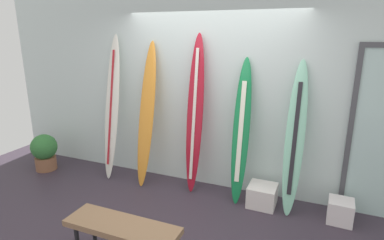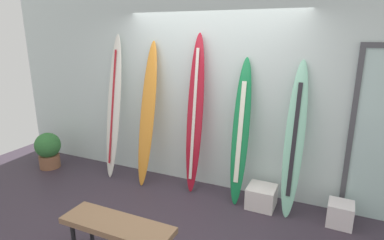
% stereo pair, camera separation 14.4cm
% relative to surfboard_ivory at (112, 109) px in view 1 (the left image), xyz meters
% --- Properties ---
extents(ground, '(8.00, 8.00, 0.04)m').
position_rel_surfboard_ivory_xyz_m(ground, '(1.51, -0.93, -1.11)').
color(ground, '#362C38').
extents(wall_back, '(7.20, 0.20, 2.80)m').
position_rel_surfboard_ivory_xyz_m(wall_back, '(1.51, 0.37, 0.31)').
color(wall_back, silver).
rests_on(wall_back, ground).
extents(surfboard_ivory, '(0.26, 0.48, 2.21)m').
position_rel_surfboard_ivory_xyz_m(surfboard_ivory, '(0.00, 0.00, 0.00)').
color(surfboard_ivory, silver).
rests_on(surfboard_ivory, ground).
extents(surfboard_sunset, '(0.27, 0.53, 2.11)m').
position_rel_surfboard_ivory_xyz_m(surfboard_sunset, '(0.61, -0.00, -0.03)').
color(surfboard_sunset, orange).
rests_on(surfboard_sunset, ground).
extents(surfboard_crimson, '(0.25, 0.36, 2.23)m').
position_rel_surfboard_ivory_xyz_m(surfboard_crimson, '(1.35, 0.05, 0.01)').
color(surfboard_crimson, '#AF1628').
rests_on(surfboard_crimson, ground).
extents(surfboard_emerald, '(0.24, 0.46, 1.92)m').
position_rel_surfboard_ivory_xyz_m(surfboard_emerald, '(2.02, 0.03, -0.14)').
color(surfboard_emerald, '#177D43').
rests_on(surfboard_emerald, ground).
extents(surfboard_seafoam, '(0.23, 0.47, 1.91)m').
position_rel_surfboard_ivory_xyz_m(surfboard_seafoam, '(2.70, 0.02, -0.13)').
color(surfboard_seafoam, '#89D0AF').
rests_on(surfboard_seafoam, ground).
extents(display_block_left, '(0.36, 0.36, 0.28)m').
position_rel_surfboard_ivory_xyz_m(display_block_left, '(2.36, -0.05, -0.95)').
color(display_block_left, silver).
rests_on(display_block_left, ground).
extents(display_block_center, '(0.30, 0.30, 0.28)m').
position_rel_surfboard_ivory_xyz_m(display_block_center, '(3.30, -0.07, -0.95)').
color(display_block_center, silver).
rests_on(display_block_center, ground).
extents(potted_plant, '(0.42, 0.42, 0.61)m').
position_rel_surfboard_ivory_xyz_m(potted_plant, '(-1.20, -0.30, -0.76)').
color(potted_plant, brown).
rests_on(potted_plant, ground).
extents(bench, '(1.14, 0.36, 0.45)m').
position_rel_surfboard_ivory_xyz_m(bench, '(1.31, -1.70, -0.69)').
color(bench, '#896647').
rests_on(bench, ground).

